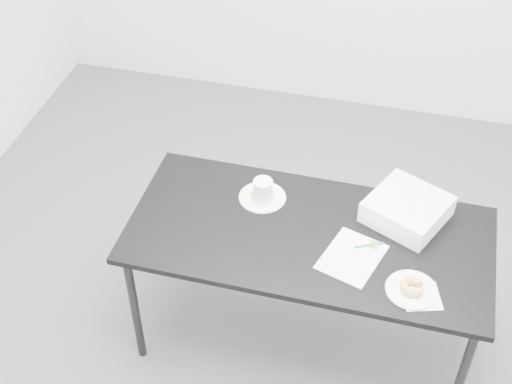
% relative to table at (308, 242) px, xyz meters
% --- Properties ---
extents(floor, '(4.00, 4.00, 0.00)m').
position_rel_table_xyz_m(floor, '(-0.15, 0.05, -0.66)').
color(floor, '#4E4E53').
rests_on(floor, ground).
extents(table, '(1.57, 0.75, 0.71)m').
position_rel_table_xyz_m(table, '(0.00, 0.00, 0.00)').
color(table, black).
rests_on(table, floor).
extents(scorecard, '(0.29, 0.33, 0.00)m').
position_rel_table_xyz_m(scorecard, '(0.20, -0.09, 0.05)').
color(scorecard, white).
rests_on(scorecard, table).
extents(logo_patch, '(0.06, 0.06, 0.00)m').
position_rel_table_xyz_m(logo_patch, '(0.28, -0.00, 0.06)').
color(logo_patch, green).
rests_on(logo_patch, scorecard).
extents(pen, '(0.12, 0.06, 0.01)m').
position_rel_table_xyz_m(pen, '(0.26, -0.01, 0.06)').
color(pen, '#0B8158').
rests_on(pen, scorecard).
extents(napkin, '(0.18, 0.18, 0.00)m').
position_rel_table_xyz_m(napkin, '(0.49, -0.24, 0.06)').
color(napkin, white).
rests_on(napkin, table).
extents(plate_near, '(0.21, 0.21, 0.01)m').
position_rel_table_xyz_m(plate_near, '(0.45, -0.22, 0.06)').
color(plate_near, white).
rests_on(plate_near, napkin).
extents(donut_near, '(0.11, 0.11, 0.03)m').
position_rel_table_xyz_m(donut_near, '(0.45, -0.22, 0.08)').
color(donut_near, gold).
rests_on(donut_near, plate_near).
extents(plate_far, '(0.21, 0.21, 0.01)m').
position_rel_table_xyz_m(plate_far, '(-0.25, 0.17, 0.06)').
color(plate_far, white).
rests_on(plate_far, table).
extents(donut_far, '(0.13, 0.13, 0.03)m').
position_rel_table_xyz_m(donut_far, '(-0.25, 0.17, 0.08)').
color(donut_far, gold).
rests_on(donut_far, plate_far).
extents(coffee_cup, '(0.08, 0.08, 0.12)m').
position_rel_table_xyz_m(coffee_cup, '(-0.24, 0.14, 0.12)').
color(coffee_cup, white).
rests_on(coffee_cup, table).
extents(cup_lid, '(0.09, 0.09, 0.01)m').
position_rel_table_xyz_m(cup_lid, '(0.28, 0.23, 0.06)').
color(cup_lid, white).
rests_on(cup_lid, table).
extents(bakery_box, '(0.41, 0.41, 0.10)m').
position_rel_table_xyz_m(bakery_box, '(0.39, 0.20, 0.11)').
color(bakery_box, white).
rests_on(bakery_box, table).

